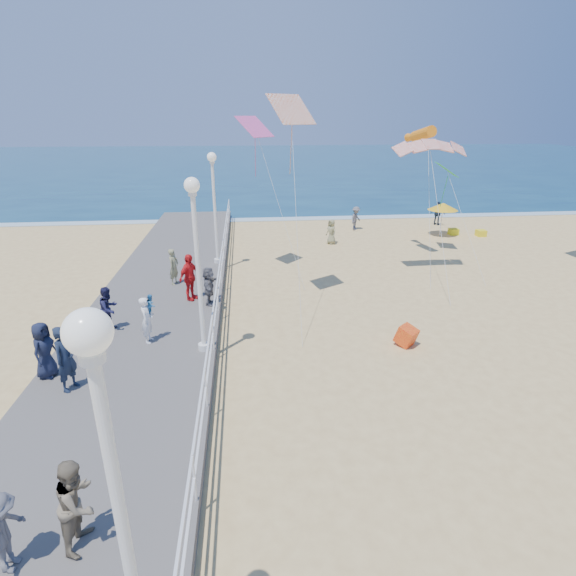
{
  "coord_description": "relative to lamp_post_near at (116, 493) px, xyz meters",
  "views": [
    {
      "loc": [
        -3.94,
        -12.7,
        7.28
      ],
      "look_at": [
        -2.5,
        2.0,
        1.6
      ],
      "focal_mm": 28.0,
      "sensor_mm": 36.0,
      "label": 1
    }
  ],
  "objects": [
    {
      "name": "kite_diamond_pink",
      "position": [
        2.0,
        17.74,
        3.17
      ],
      "size": [
        1.82,
        1.84,
        0.9
      ],
      "primitive_type": "cube",
      "rotation": [
        0.66,
        0.0,
        0.83
      ],
      "color": "#D64F97"
    },
    {
      "name": "lamp_post_near",
      "position": [
        0.0,
        0.0,
        0.0
      ],
      "size": [
        0.44,
        0.44,
        5.32
      ],
      "color": "white",
      "rests_on": "boardwalk"
    },
    {
      "name": "beach_chair_right",
      "position": [
        16.58,
        23.25,
        -3.46
      ],
      "size": [
        0.55,
        0.55,
        0.4
      ],
      "primitive_type": "cube",
      "color": "yellow",
      "rests_on": "ground"
    },
    {
      "name": "lamp_post_mid",
      "position": [
        0.0,
        9.0,
        0.0
      ],
      "size": [
        0.44,
        0.44,
        5.32
      ],
      "color": "white",
      "rests_on": "boardwalk"
    },
    {
      "name": "spectator_3",
      "position": [
        -0.83,
        13.23,
        -2.32
      ],
      "size": [
        0.99,
        1.17,
        1.88
      ],
      "primitive_type": "imported",
      "rotation": [
        0.0,
        0.0,
        0.98
      ],
      "color": "red",
      "rests_on": "boardwalk"
    },
    {
      "name": "beach_walker_c",
      "position": [
        6.59,
        22.36,
        -2.91
      ],
      "size": [
        0.79,
        0.87,
        1.5
      ],
      "primitive_type": "imported",
      "rotation": [
        0.0,
        0.0,
        -1.02
      ],
      "color": "gray",
      "rests_on": "ground"
    },
    {
      "name": "railing",
      "position": [
        0.3,
        9.0,
        -2.41
      ],
      "size": [
        0.05,
        42.0,
        0.55
      ],
      "color": "white",
      "rests_on": "boardwalk"
    },
    {
      "name": "toddler_held",
      "position": [
        -1.67,
        9.86,
        -2.04
      ],
      "size": [
        0.3,
        0.38,
        0.73
      ],
      "primitive_type": "imported",
      "rotation": [
        0.0,
        0.0,
        1.5
      ],
      "color": "teal",
      "rests_on": "boardwalk"
    },
    {
      "name": "woman_holding_toddler",
      "position": [
        -1.82,
        9.71,
        -2.49
      ],
      "size": [
        0.41,
        0.59,
        1.54
      ],
      "primitive_type": "imported",
      "rotation": [
        0.0,
        0.0,
        1.5
      ],
      "color": "white",
      "rests_on": "boardwalk"
    },
    {
      "name": "kite_windsock",
      "position": [
        10.41,
        19.12,
        2.76
      ],
      "size": [
        1.01,
        2.71,
        1.09
      ],
      "primitive_type": "cylinder",
      "rotation": [
        1.36,
        0.0,
        0.17
      ],
      "color": "orange"
    },
    {
      "name": "kite_diamond_redwhite",
      "position": [
        3.22,
        13.66,
        3.84
      ],
      "size": [
        1.86,
        1.73,
        1.05
      ],
      "primitive_type": "cube",
      "rotation": [
        0.76,
        0.0,
        0.55
      ],
      "color": "#CE4B18"
    },
    {
      "name": "beach_walker_a",
      "position": [
        8.92,
        25.78,
        -2.87
      ],
      "size": [
        1.11,
        1.15,
        1.58
      ],
      "primitive_type": "imported",
      "rotation": [
        0.0,
        0.0,
        0.85
      ],
      "color": "slate",
      "rests_on": "ground"
    },
    {
      "name": "boardwalk",
      "position": [
        -2.15,
        9.0,
        -3.46
      ],
      "size": [
        5.0,
        44.0,
        0.4
      ],
      "primitive_type": "cube",
      "color": "slate",
      "rests_on": "ground"
    },
    {
      "name": "ground",
      "position": [
        5.35,
        9.0,
        -3.66
      ],
      "size": [
        160.0,
        160.0,
        0.0
      ],
      "primitive_type": "plane",
      "color": "#E4C177",
      "rests_on": "ground"
    },
    {
      "name": "spectator_1",
      "position": [
        -1.53,
        2.31,
        -2.41
      ],
      "size": [
        0.74,
        0.9,
        1.7
      ],
      "primitive_type": "imported",
      "rotation": [
        0.0,
        0.0,
        1.44
      ],
      "color": "#7D6E56",
      "rests_on": "boardwalk"
    },
    {
      "name": "surf_line",
      "position": [
        5.35,
        29.5,
        -3.63
      ],
      "size": [
        160.0,
        1.2,
        0.04
      ],
      "primitive_type": "cube",
      "color": "white",
      "rests_on": "ground"
    },
    {
      "name": "kite_parafoil",
      "position": [
        9.77,
        16.44,
        2.44
      ],
      "size": [
        3.35,
        0.94,
        0.65
      ],
      "primitive_type": null,
      "rotation": [
        0.44,
        0.0,
        0.0
      ],
      "color": "red"
    },
    {
      "name": "spectator_5",
      "position": [
        -0.05,
        12.69,
        -2.51
      ],
      "size": [
        0.57,
        1.43,
        1.51
      ],
      "primitive_type": "imported",
      "rotation": [
        0.0,
        0.0,
        1.48
      ],
      "color": "#5A595E",
      "rests_on": "boardwalk"
    },
    {
      "name": "spectator_7",
      "position": [
        -3.27,
        10.71,
        -2.48
      ],
      "size": [
        0.85,
        0.94,
        1.57
      ],
      "primitive_type": "imported",
      "rotation": [
        0.0,
        0.0,
        1.16
      ],
      "color": "#1C1C3D",
      "rests_on": "boardwalk"
    },
    {
      "name": "kite_diamond_green",
      "position": [
        12.25,
        19.98,
        0.93
      ],
      "size": [
        1.32,
        1.47,
        0.71
      ],
      "primitive_type": "cube",
      "rotation": [
        0.57,
        0.0,
        1.37
      ],
      "color": "green"
    },
    {
      "name": "spectator_0",
      "position": [
        -3.4,
        7.16,
        -2.35
      ],
      "size": [
        0.66,
        0.79,
        1.83
      ],
      "primitive_type": "imported",
      "rotation": [
        0.0,
        0.0,
        1.18
      ],
      "color": "#182236",
      "rests_on": "boardwalk"
    },
    {
      "name": "spectator_2",
      "position": [
        -2.55,
        1.92,
        -2.53
      ],
      "size": [
        0.62,
        0.99,
        1.47
      ],
      "primitive_type": "imported",
      "rotation": [
        0.0,
        0.0,
        1.49
      ],
      "color": "#5E5D62",
      "rests_on": "boardwalk"
    },
    {
      "name": "beach_walker_b",
      "position": [
        15.03,
        26.61,
        -2.84
      ],
      "size": [
        1.01,
        0.9,
        1.65
      ],
      "primitive_type": "imported",
      "rotation": [
        0.0,
        0.0,
        2.49
      ],
      "color": "#192637",
      "rests_on": "ground"
    },
    {
      "name": "lamp_post_far",
      "position": [
        0.0,
        18.0,
        0.0
      ],
      "size": [
        0.44,
        0.44,
        5.32
      ],
      "color": "white",
      "rests_on": "boardwalk"
    },
    {
      "name": "box_kite",
      "position": [
        6.69,
        9.35,
        -3.36
      ],
      "size": [
        0.88,
        0.9,
        0.74
      ],
      "primitive_type": "cube",
      "rotation": [
        0.31,
        0.0,
        0.72
      ],
      "color": "red",
      "rests_on": "ground"
    },
    {
      "name": "beach_chair_left",
      "position": [
        14.99,
        23.81,
        -3.46
      ],
      "size": [
        0.55,
        0.55,
        0.4
      ],
      "primitive_type": "cube",
      "color": "yellow",
      "rests_on": "ground"
    },
    {
      "name": "spectator_6",
      "position": [
        -1.71,
        15.11,
        -2.48
      ],
      "size": [
        0.56,
        0.67,
        1.57
      ],
      "primitive_type": "imported",
      "rotation": [
        0.0,
        0.0,
        1.2
      ],
      "color": "#85845C",
      "rests_on": "boardwalk"
    },
    {
      "name": "ocean",
      "position": [
        5.35,
        74.0,
        -3.65
      ],
      "size": [
        160.0,
        90.0,
        0.05
      ],
      "primitive_type": "cube",
      "color": "navy",
      "rests_on": "ground"
    },
    {
      "name": "spectator_4",
      "position": [
        -4.25,
        7.88,
        -2.44
      ],
      "size": [
        0.71,
        0.91,
        1.64
      ],
      "primitive_type": "imported",
      "rotation": [
        0.0,
        0.0,
        1.31
      ],
      "color": "#171D34",
      "rests_on": "boardwalk"
    },
    {
      "name": "beach_umbrella",
      "position": [
        13.96,
        23.57,
        -1.75
      ],
      "size": [
        1.9,
        1.9,
        2.14
      ],
      "color": "white",
      "rests_on": "ground"
    }
  ]
}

